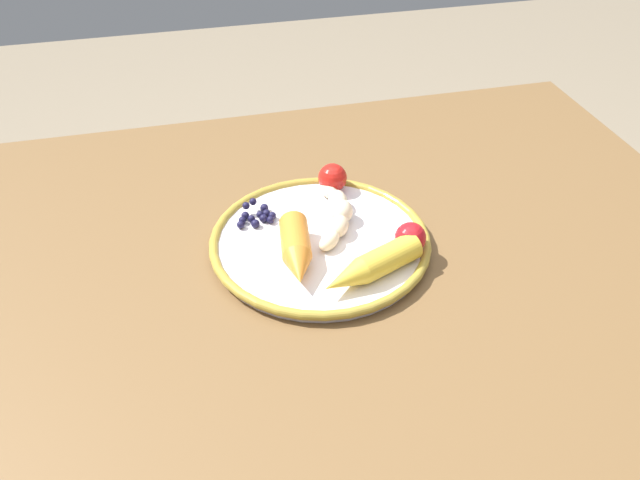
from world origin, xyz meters
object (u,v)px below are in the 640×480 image
Objects in this scene: tomato_near at (410,238)px; banana at (337,213)px; plate at (320,242)px; carrot_yellow at (371,266)px; blueberry_pile at (257,215)px; carrot_orange at (297,251)px; dining_table at (322,321)px; tomato_mid at (332,178)px.

banana is at bearing 131.38° from tomato_near.
carrot_yellow is at bearing -63.68° from plate.
tomato_near is (0.18, -0.11, 0.01)m from blueberry_pile.
carrot_yellow is (0.08, -0.05, -0.00)m from carrot_orange.
plate is (0.01, 0.04, 0.11)m from dining_table.
carrot_orange is 2.20× the size of blueberry_pile.
banana is 1.25× the size of carrot_orange.
tomato_near reaches higher than carrot_orange.
plate is at bearing 155.89° from tomato_near.
carrot_orange is 2.93× the size of tomato_mid.
blueberry_pile is (-0.07, 0.06, 0.01)m from plate.
dining_table is 0.17m from tomato_near.
tomato_mid is (0.04, 0.11, 0.02)m from plate.
carrot_orange reaches higher than blueberry_pile.
carrot_orange is 0.10m from blueberry_pile.
banana is (0.04, 0.07, 0.12)m from dining_table.
banana is 1.09× the size of carrot_yellow.
carrot_yellow reaches higher than banana.
carrot_yellow is 2.52× the size of blueberry_pile.
plate is at bearing 43.21° from carrot_orange.
tomato_mid is (0.12, 0.04, 0.01)m from blueberry_pile.
tomato_mid reaches higher than dining_table.
dining_table is 0.14m from carrot_yellow.
plate is 0.12m from tomato_mid.
carrot_yellow is at bearing -90.90° from tomato_mid.
tomato_mid is at bearing 111.19° from tomato_near.
tomato_near is 0.97× the size of tomato_mid.
blueberry_pile reaches higher than dining_table.
dining_table is 0.13m from carrot_orange.
plate is 0.12m from tomato_near.
blueberry_pile is at bearing 148.01° from tomato_near.
carrot_orange reaches higher than carrot_yellow.
banana reaches higher than blueberry_pile.
dining_table is at bearing -109.46° from tomato_mid.
tomato_mid is at bearing 79.93° from banana.
carrot_orange is at bearing 148.94° from carrot_yellow.
tomato_near is (0.07, -0.08, 0.01)m from banana.
dining_table is 8.08× the size of carrot_yellow.
tomato_mid reaches higher than carrot_yellow.
dining_table is 20.39× the size of blueberry_pile.
dining_table is 0.20m from tomato_mid.
carrot_orange is 3.03× the size of tomato_near.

